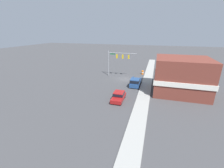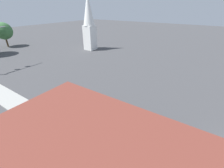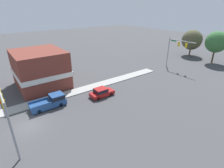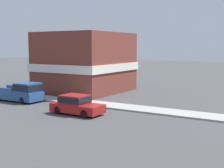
{
  "view_description": "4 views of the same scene",
  "coord_description": "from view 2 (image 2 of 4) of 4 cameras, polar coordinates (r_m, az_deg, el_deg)",
  "views": [
    {
      "loc": [
        -7.36,
        36.75,
        12.04
      ],
      "look_at": [
        0.06,
        11.78,
        2.71
      ],
      "focal_mm": 24.0,
      "sensor_mm": 36.0,
      "label": 1
    },
    {
      "loc": [
        -11.6,
        4.57,
        10.35
      ],
      "look_at": [
        0.72,
        12.79,
        2.63
      ],
      "focal_mm": 24.0,
      "sensor_mm": 36.0,
      "label": 2
    },
    {
      "loc": [
        21.91,
        -2.43,
        14.79
      ],
      "look_at": [
        0.74,
        13.27,
        2.98
      ],
      "focal_mm": 28.0,
      "sensor_mm": 36.0,
      "label": 3
    },
    {
      "loc": [
        18.37,
        27.93,
        5.42
      ],
      "look_at": [
        -0.74,
        16.36,
        2.76
      ],
      "focal_mm": 50.0,
      "sensor_mm": 36.0,
      "label": 4
    }
  ],
  "objects": [
    {
      "name": "church_steeple",
      "position": [
        40.66,
        -8.79,
        22.54
      ],
      "size": [
        2.81,
        2.81,
        13.39
      ],
      "color": "white",
      "rests_on": "ground"
    },
    {
      "name": "backdrop_tree_center",
      "position": [
        52.86,
        -36.0,
        16.0
      ],
      "size": [
        4.53,
        4.53,
        6.54
      ],
      "color": "#4C3823",
      "rests_on": "ground"
    },
    {
      "name": "car_lead",
      "position": [
        16.06,
        -3.63,
        -8.97
      ],
      "size": [
        1.94,
        4.31,
        1.56
      ],
      "color": "black",
      "rests_on": "ground"
    },
    {
      "name": "pickup_truck_parked",
      "position": [
        12.57,
        25.44,
        -24.58
      ],
      "size": [
        2.06,
        5.42,
        1.92
      ],
      "color": "black",
      "rests_on": "ground"
    }
  ]
}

